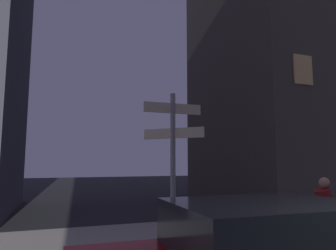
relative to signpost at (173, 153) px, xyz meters
name	(u,v)px	position (x,y,z in m)	size (l,w,h in m)	color
sidewalk_kerb	(188,235)	(0.73, 0.85, -2.09)	(40.00, 3.25, 0.14)	gray
signpost	(173,153)	(0.00, 0.00, 0.00)	(1.42, 1.10, 3.40)	gray
cyclist	(325,219)	(2.87, -1.48, -1.41)	(1.82, 0.34, 1.61)	black
building_right_block	(304,17)	(10.84, 6.67, 8.28)	(11.59, 8.20, 20.87)	#4C443D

